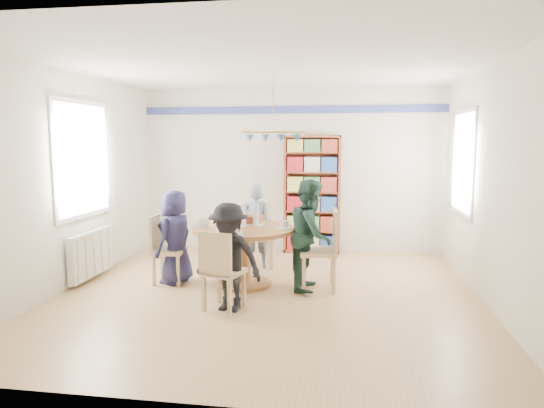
% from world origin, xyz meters
% --- Properties ---
extents(ground, '(5.00, 5.00, 0.00)m').
position_xyz_m(ground, '(0.00, 0.00, 0.00)').
color(ground, tan).
extents(room_shell, '(5.00, 5.00, 5.00)m').
position_xyz_m(room_shell, '(-0.26, 0.87, 1.65)').
color(room_shell, white).
rests_on(room_shell, ground).
extents(radiator, '(0.12, 1.00, 0.60)m').
position_xyz_m(radiator, '(-2.42, 0.30, 0.35)').
color(radiator, silver).
rests_on(radiator, ground).
extents(dining_table, '(1.30, 1.30, 0.75)m').
position_xyz_m(dining_table, '(-0.35, 0.35, 0.56)').
color(dining_table, '#986331').
rests_on(dining_table, ground).
extents(chair_left, '(0.41, 0.41, 0.89)m').
position_xyz_m(chair_left, '(-1.41, 0.31, 0.49)').
color(chair_left, tan).
rests_on(chair_left, ground).
extents(chair_right, '(0.47, 0.47, 1.00)m').
position_xyz_m(chair_right, '(0.68, 0.31, 0.55)').
color(chair_right, tan).
rests_on(chair_right, ground).
extents(chair_far, '(0.51, 0.51, 0.92)m').
position_xyz_m(chair_far, '(-0.35, 1.35, 0.51)').
color(chair_far, tan).
rests_on(chair_far, ground).
extents(chair_near, '(0.49, 0.49, 0.89)m').
position_xyz_m(chair_near, '(-0.40, -0.65, 0.49)').
color(chair_near, tan).
rests_on(chair_near, ground).
extents(person_left, '(0.55, 0.69, 1.21)m').
position_xyz_m(person_left, '(-1.25, 0.32, 0.61)').
color(person_left, '#1A1A39').
rests_on(person_left, ground).
extents(person_right, '(0.57, 0.70, 1.37)m').
position_xyz_m(person_right, '(0.50, 0.32, 0.69)').
color(person_right, '#183027').
rests_on(person_right, ground).
extents(person_far, '(0.47, 0.33, 1.22)m').
position_xyz_m(person_far, '(-0.36, 1.25, 0.61)').
color(person_far, gray).
rests_on(person_far, ground).
extents(person_near, '(0.85, 0.62, 1.18)m').
position_xyz_m(person_near, '(-0.32, -0.60, 0.59)').
color(person_near, black).
rests_on(person_near, ground).
extents(bookshelf, '(0.92, 0.28, 1.93)m').
position_xyz_m(bookshelf, '(0.38, 2.34, 0.95)').
color(bookshelf, brown).
rests_on(bookshelf, ground).
extents(tableware, '(1.26, 1.26, 0.33)m').
position_xyz_m(tableware, '(-0.38, 0.38, 0.82)').
color(tableware, white).
rests_on(tableware, dining_table).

